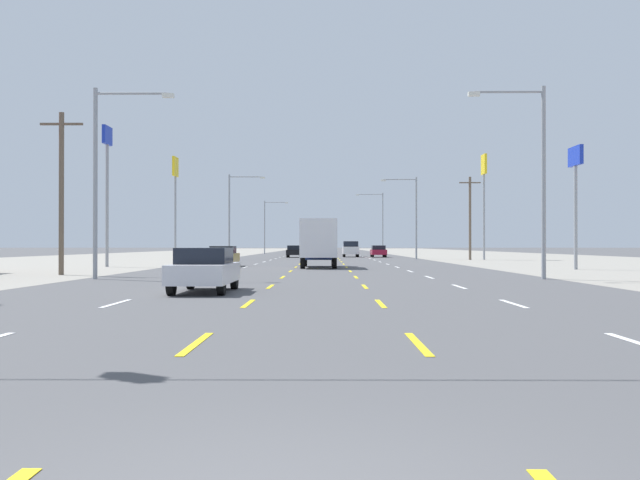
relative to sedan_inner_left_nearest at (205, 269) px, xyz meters
The scene contains 25 objects.
ground_plane 47.13m from the sedan_inner_left_nearest, 85.53° to the left, with size 572.00×572.00×0.00m, color #4C4C4F.
lot_apron_left 51.50m from the sedan_inner_left_nearest, 114.16° to the left, with size 28.00×440.00×0.01m, color gray.
lot_apron_right 54.92m from the sedan_inner_left_nearest, 58.83° to the left, with size 28.00×440.00×0.01m, color gray.
lane_markings 85.57m from the sedan_inner_left_nearest, 87.54° to the left, with size 10.64×227.60×0.01m.
sedan_inner_left_nearest is the anchor object (origin of this frame).
box_truck_center_turn_near 24.96m from the sedan_inner_left_nearest, 81.87° to the left, with size 2.40×7.20×3.23m.
sedan_far_left_mid 27.14m from the sedan_inner_left_nearest, 96.99° to the left, with size 1.80×4.50×1.46m.
sedan_center_turn_midfar 55.15m from the sedan_inner_left_nearest, 86.40° to the left, with size 1.80×4.50×1.46m.
sedan_inner_left_far 62.56m from the sedan_inner_left_nearest, 89.83° to the left, with size 1.80×4.50×1.46m.
sedan_far_right_farther 64.73m from the sedan_inner_left_nearest, 80.64° to the left, with size 1.80×4.50×1.46m.
suv_inner_right_farthest 66.29m from the sedan_inner_left_nearest, 83.79° to the left, with size 1.98×4.90×1.98m.
sedan_center_turn_distant_a 80.40m from the sedan_inner_left_nearest, 87.29° to the left, with size 1.80×4.50×1.46m.
suv_center_turn_distant_b 92.11m from the sedan_inner_left_nearest, 87.61° to the left, with size 1.98×4.90×1.98m.
pole_sign_left_row_1 29.03m from the sedan_inner_left_nearest, 113.54° to the left, with size 0.24×1.67×9.86m.
pole_sign_left_row_2 49.10m from the sedan_inner_left_nearest, 103.20° to the left, with size 0.24×1.96×10.36m.
pole_sign_right_row_1 29.29m from the sedan_inner_left_nearest, 47.01° to the left, with size 0.24×2.13×7.73m.
pole_sign_right_row_2 54.51m from the sedan_inner_left_nearest, 67.76° to the left, with size 0.24×1.78×10.93m.
streetlight_left_row_0 11.45m from the sedan_inner_left_nearest, 125.01° to the left, with size 3.67×0.26×8.68m.
streetlight_right_row_0 16.60m from the sedan_inner_left_nearest, 32.85° to the left, with size 3.50×0.26×8.73m.
streetlight_left_row_1 53.67m from the sedan_inner_left_nearest, 96.51° to the left, with size 3.99×0.26×9.18m.
streetlight_right_row_1 54.98m from the sedan_inner_left_nearest, 75.83° to the left, with size 3.93×0.26×8.89m.
streetlight_left_row_2 97.86m from the sedan_inner_left_nearest, 93.54° to the left, with size 4.15×0.26×9.08m.
streetlight_right_row_2 98.62m from the sedan_inner_left_nearest, 82.21° to the left, with size 4.68×0.26×10.45m.
utility_pole_left_row_0 16.49m from the sedan_inner_left_nearest, 126.65° to the left, with size 2.20×0.26×8.36m.
utility_pole_right_row_1 52.48m from the sedan_inner_left_nearest, 69.00° to the left, with size 2.20×0.26×8.50m.
Camera 1 is at (0.29, -4.09, 1.57)m, focal length 39.53 mm.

